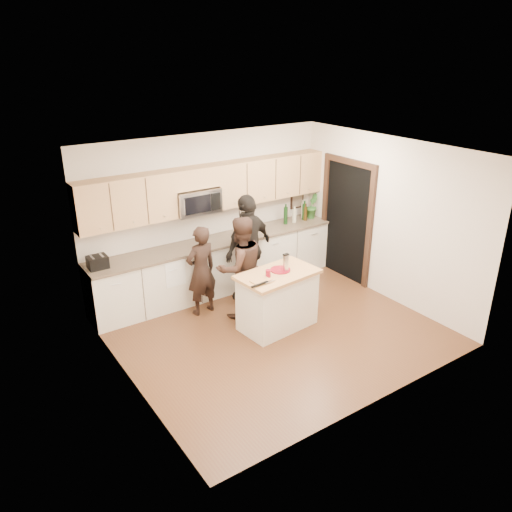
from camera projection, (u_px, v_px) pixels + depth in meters
floor at (275, 331)px, 7.55m from camera, size 4.50×4.50×0.00m
room_shell at (277, 222)px, 6.88m from camera, size 4.52×4.02×2.71m
back_cabinetry at (218, 265)px, 8.66m from camera, size 4.50×0.66×0.94m
upper_cabinetry at (213, 186)px, 8.25m from camera, size 4.50×0.33×0.75m
microwave at (196, 201)px, 8.12m from camera, size 0.76×0.41×0.40m
doorway at (347, 217)px, 8.94m from camera, size 0.06×1.25×2.20m
framed_picture at (297, 199)px, 9.58m from camera, size 0.30×0.03×0.38m
dish_towel at (172, 264)px, 7.89m from camera, size 0.34×0.60×0.48m
island at (277, 300)px, 7.50m from camera, size 1.26×0.81×0.90m
red_plate at (280, 270)px, 7.41m from camera, size 0.30×0.30×0.02m
box_grater at (286, 262)px, 7.33m from camera, size 0.08×0.05×0.26m
drink_glass at (268, 273)px, 7.18m from camera, size 0.07×0.07×0.11m
cutting_board at (261, 281)px, 7.06m from camera, size 0.29×0.20×0.02m
tongs at (260, 284)px, 6.92m from camera, size 0.29×0.06×0.02m
knife at (270, 282)px, 7.01m from camera, size 0.17×0.04×0.01m
toaster at (98, 262)px, 7.36m from camera, size 0.28×0.24×0.19m
bottle_cluster at (298, 212)px, 9.35m from camera, size 0.57×0.21×0.38m
orchid at (312, 206)px, 9.50m from camera, size 0.33×0.32×0.47m
woman_left at (201, 271)px, 7.81m from camera, size 0.57×0.41×1.47m
woman_center at (240, 268)px, 7.69m from camera, size 0.83×0.67×1.65m
woman_right at (248, 248)px, 8.19m from camera, size 1.16×0.76×1.83m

